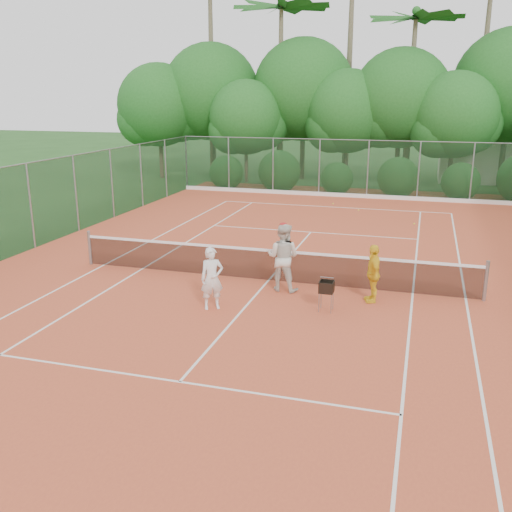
{
  "coord_description": "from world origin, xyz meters",
  "views": [
    {
      "loc": [
        4.18,
        -15.37,
        5.29
      ],
      "look_at": [
        -0.02,
        -1.2,
        1.1
      ],
      "focal_mm": 40.0,
      "sensor_mm": 36.0,
      "label": 1
    }
  ],
  "objects": [
    {
      "name": "ground",
      "position": [
        0.0,
        0.0,
        0.0
      ],
      "size": [
        120.0,
        120.0,
        0.0
      ],
      "primitive_type": "plane",
      "color": "#1F4819",
      "rests_on": "ground"
    },
    {
      "name": "clay_court",
      "position": [
        0.0,
        0.0,
        0.01
      ],
      "size": [
        18.0,
        36.0,
        0.02
      ],
      "primitive_type": "cube",
      "color": "#C7502E",
      "rests_on": "ground"
    },
    {
      "name": "club_building",
      "position": [
        9.0,
        24.0,
        1.5
      ],
      "size": [
        8.0,
        5.0,
        3.0
      ],
      "primitive_type": "cube",
      "color": "beige",
      "rests_on": "ground"
    },
    {
      "name": "tennis_net",
      "position": [
        0.0,
        0.0,
        0.53
      ],
      "size": [
        11.97,
        0.1,
        1.1
      ],
      "color": "gray",
      "rests_on": "clay_court"
    },
    {
      "name": "player_white",
      "position": [
        -0.78,
        -2.57,
        0.82
      ],
      "size": [
        0.7,
        0.63,
        1.6
      ],
      "primitive_type": "imported",
      "rotation": [
        0.0,
        0.0,
        0.55
      ],
      "color": "white",
      "rests_on": "clay_court"
    },
    {
      "name": "player_center_grp",
      "position": [
        0.59,
        -0.67,
        0.98
      ],
      "size": [
        1.0,
        0.82,
        1.94
      ],
      "color": "beige",
      "rests_on": "clay_court"
    },
    {
      "name": "player_yellow",
      "position": [
        3.08,
        -0.89,
        0.8
      ],
      "size": [
        0.62,
        0.98,
        1.55
      ],
      "primitive_type": "imported",
      "rotation": [
        0.0,
        0.0,
        -1.28
      ],
      "color": "yellow",
      "rests_on": "clay_court"
    },
    {
      "name": "ball_hopper",
      "position": [
        2.03,
        -1.92,
        0.64
      ],
      "size": [
        0.34,
        0.34,
        0.79
      ],
      "rotation": [
        0.0,
        0.0,
        0.38
      ],
      "color": "gray",
      "rests_on": "clay_court"
    },
    {
      "name": "stray_ball_a",
      "position": [
        -0.11,
        12.63,
        0.05
      ],
      "size": [
        0.07,
        0.07,
        0.07
      ],
      "primitive_type": "sphere",
      "color": "yellow",
      "rests_on": "clay_court"
    },
    {
      "name": "stray_ball_b",
      "position": [
        1.31,
        11.3,
        0.05
      ],
      "size": [
        0.07,
        0.07,
        0.07
      ],
      "primitive_type": "sphere",
      "color": "yellow",
      "rests_on": "clay_court"
    },
    {
      "name": "stray_ball_c",
      "position": [
        3.9,
        9.02,
        0.05
      ],
      "size": [
        0.07,
        0.07,
        0.07
      ],
      "primitive_type": "sphere",
      "color": "yellow",
      "rests_on": "clay_court"
    },
    {
      "name": "court_markings",
      "position": [
        0.0,
        0.0,
        0.02
      ],
      "size": [
        11.03,
        23.83,
        0.01
      ],
      "color": "white",
      "rests_on": "clay_court"
    },
    {
      "name": "fence_back",
      "position": [
        0.0,
        15.0,
        1.52
      ],
      "size": [
        18.07,
        0.07,
        3.0
      ],
      "color": "#19381E",
      "rests_on": "clay_court"
    },
    {
      "name": "tropical_treeline",
      "position": [
        1.43,
        20.22,
        5.11
      ],
      "size": [
        32.1,
        8.49,
        15.03
      ],
      "color": "brown",
      "rests_on": "ground"
    }
  ]
}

